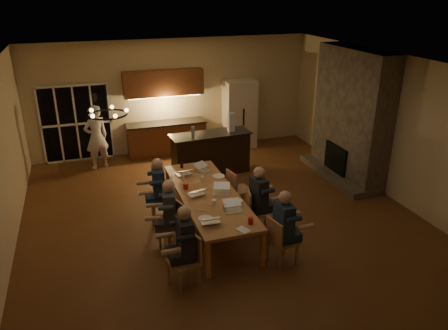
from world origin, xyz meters
TOP-DOWN VIEW (x-y plane):
  - floor at (0.00, 0.00)m, footprint 9.00×9.00m
  - back_wall at (0.00, 4.52)m, footprint 8.00×0.04m
  - right_wall at (4.02, 0.00)m, footprint 0.04×9.00m
  - ceiling at (0.00, 0.00)m, footprint 8.00×9.00m
  - french_doors at (-2.70, 4.47)m, footprint 1.86×0.08m
  - fireplace at (3.70, 1.20)m, footprint 0.58×2.50m
  - kitchenette at (-0.30, 4.20)m, footprint 2.24×0.68m
  - refrigerator at (1.90, 4.15)m, footprint 0.90×0.68m
  - dining_table at (-0.36, -0.17)m, footprint 1.10×3.29m
  - bar_island at (0.48, 2.43)m, footprint 2.08×0.80m
  - chair_left_near at (-1.26, -1.80)m, footprint 0.56×0.56m
  - chair_left_mid at (-1.20, -0.74)m, footprint 0.55×0.55m
  - chair_left_far at (-1.19, 0.40)m, footprint 0.53×0.53m
  - chair_right_near at (0.52, -1.75)m, footprint 0.52×0.52m
  - chair_right_mid at (0.52, -0.63)m, footprint 0.53×0.53m
  - chair_right_far at (0.52, 0.41)m, footprint 0.51×0.51m
  - person_left_near at (-1.20, -1.72)m, footprint 0.61×0.61m
  - person_right_near at (0.52, -1.73)m, footprint 0.61×0.61m
  - person_left_mid at (-1.23, -0.68)m, footprint 0.71×0.71m
  - person_right_mid at (0.51, -0.63)m, footprint 0.66×0.66m
  - person_left_far at (-1.23, 0.41)m, footprint 0.65×0.65m
  - standing_person at (-2.24, 3.72)m, footprint 0.73×0.61m
  - chandelier at (-2.15, -1.04)m, footprint 0.58×0.58m
  - laptop_a at (-0.65, -1.24)m, footprint 0.34×0.30m
  - laptop_b at (-0.14, -1.01)m, footprint 0.34×0.31m
  - laptop_c at (-0.61, -0.14)m, footprint 0.39×0.36m
  - laptop_d at (-0.11, -0.26)m, footprint 0.40×0.37m
  - laptop_e at (-0.60, 0.89)m, footprint 0.36×0.33m
  - laptop_f at (-0.13, 0.90)m, footprint 0.42×0.41m
  - mug_front at (-0.40, -0.66)m, footprint 0.09×0.09m
  - mug_mid at (-0.31, 0.46)m, footprint 0.07×0.07m
  - mug_back at (-0.67, 0.66)m, footprint 0.08×0.08m
  - redcup_near at (-0.01, -1.53)m, footprint 0.09×0.09m
  - redcup_mid at (-0.73, 0.17)m, footprint 0.10×0.10m
  - can_silver at (-0.26, -0.89)m, footprint 0.07×0.07m
  - can_cola at (-0.55, 1.27)m, footprint 0.07×0.07m
  - plate_near at (0.05, -0.67)m, footprint 0.23×0.23m
  - plate_left at (-0.70, -1.12)m, footprint 0.26×0.26m
  - plate_far at (0.09, 0.54)m, footprint 0.26×0.26m
  - notepad at (-0.20, -1.69)m, footprint 0.24×0.27m
  - bar_bottle at (0.01, 2.39)m, footprint 0.09×0.09m
  - bar_blender at (1.04, 2.46)m, footprint 0.16×0.16m

SIDE VIEW (x-z plane):
  - floor at x=0.00m, z-range 0.00..0.00m
  - dining_table at x=-0.36m, z-range 0.00..0.75m
  - chair_left_near at x=-1.26m, z-range 0.00..0.89m
  - chair_left_mid at x=-1.20m, z-range 0.00..0.89m
  - chair_left_far at x=-1.19m, z-range 0.00..0.89m
  - chair_right_near at x=0.52m, z-range 0.00..0.89m
  - chair_right_mid at x=0.52m, z-range 0.00..0.89m
  - chair_right_far at x=0.52m, z-range 0.00..0.89m
  - bar_island at x=0.48m, z-range 0.00..1.08m
  - person_left_near at x=-1.20m, z-range 0.00..1.38m
  - person_right_near at x=0.52m, z-range 0.00..1.38m
  - person_left_mid at x=-1.23m, z-range 0.00..1.38m
  - person_right_mid at x=0.51m, z-range 0.00..1.38m
  - person_left_far at x=-1.23m, z-range 0.00..1.38m
  - notepad at x=-0.20m, z-range 0.75..0.76m
  - plate_near at x=0.05m, z-range 0.75..0.77m
  - plate_left at x=-0.70m, z-range 0.75..0.77m
  - plate_far at x=0.09m, z-range 0.75..0.77m
  - mug_front at x=-0.40m, z-range 0.75..0.85m
  - mug_mid at x=-0.31m, z-range 0.75..0.85m
  - mug_back at x=-0.67m, z-range 0.75..0.85m
  - redcup_near at x=-0.01m, z-range 0.75..0.87m
  - redcup_mid at x=-0.73m, z-range 0.75..0.87m
  - can_silver at x=-0.26m, z-range 0.75..0.87m
  - can_cola at x=-0.55m, z-range 0.75..0.87m
  - standing_person at x=-2.24m, z-range 0.00..1.72m
  - laptop_a at x=-0.65m, z-range 0.75..0.98m
  - laptop_b at x=-0.14m, z-range 0.75..0.98m
  - laptop_c at x=-0.61m, z-range 0.75..0.98m
  - laptop_d at x=-0.11m, z-range 0.75..0.98m
  - laptop_e at x=-0.60m, z-range 0.75..0.98m
  - laptop_f at x=-0.13m, z-range 0.75..0.98m
  - refrigerator at x=1.90m, z-range 0.00..2.00m
  - french_doors at x=-2.70m, z-range 0.00..2.10m
  - kitchenette at x=-0.30m, z-range 0.00..2.40m
  - bar_bottle at x=0.01m, z-range 1.08..1.32m
  - bar_blender at x=1.04m, z-range 1.08..1.56m
  - back_wall at x=0.00m, z-range 0.00..3.20m
  - right_wall at x=4.02m, z-range 0.00..3.20m
  - fireplace at x=3.70m, z-range 0.00..3.20m
  - chandelier at x=-2.15m, z-range 2.73..2.77m
  - ceiling at x=0.00m, z-range 3.20..3.24m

